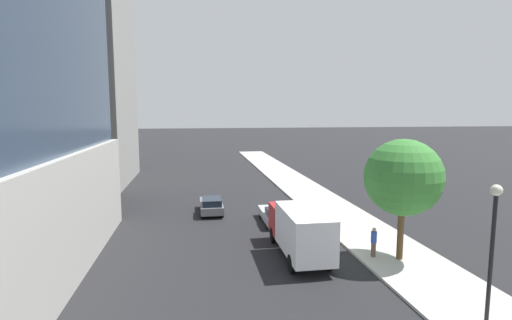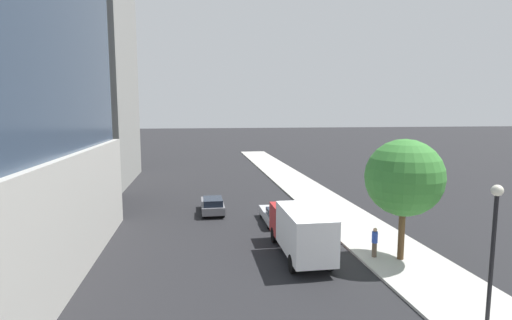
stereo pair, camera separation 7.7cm
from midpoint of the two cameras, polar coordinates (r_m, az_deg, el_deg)
The scene contains 8 objects.
sidewalk at distance 25.62m, azimuth 19.43°, elevation -12.76°, with size 4.94×120.00×0.15m, color #B2AFA8.
construction_building at distance 52.68m, azimuth -26.91°, elevation 18.15°, with size 15.36×16.34×44.41m.
street_lamp at distance 17.76m, azimuth 31.32°, elevation -9.33°, with size 0.44×0.44×5.71m.
street_tree at distance 23.44m, azimuth 20.68°, elevation -2.44°, with size 4.36×4.36×6.95m.
car_silver at distance 30.38m, azimuth 2.73°, elevation -8.04°, with size 1.87×4.65×1.31m.
car_gray at distance 33.37m, azimuth -6.63°, elevation -6.55°, with size 1.85×4.57×1.46m.
box_truck at distance 23.46m, azimuth 6.35°, elevation -9.98°, with size 2.33×7.26×3.07m.
pedestrian_blue_shirt at distance 24.21m, azimuth 16.79°, elevation -11.41°, with size 0.34×0.34×1.74m.
Camera 1 is at (-3.73, -1.06, 8.63)m, focal length 27.28 mm.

